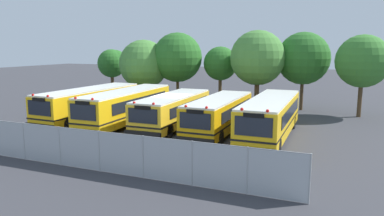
# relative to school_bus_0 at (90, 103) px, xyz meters

# --- Properties ---
(ground_plane) EXTENTS (160.00, 160.00, 0.00)m
(ground_plane) POSITION_rel_school_bus_0_xyz_m (7.42, 0.08, -1.45)
(ground_plane) COLOR #38383D
(school_bus_0) EXTENTS (2.88, 10.74, 2.76)m
(school_bus_0) POSITION_rel_school_bus_0_xyz_m (0.00, 0.00, 0.00)
(school_bus_0) COLOR yellow
(school_bus_0) RESTS_ON ground_plane
(school_bus_1) EXTENTS (2.71, 10.73, 2.79)m
(school_bus_1) POSITION_rel_school_bus_0_xyz_m (3.61, -0.19, 0.01)
(school_bus_1) COLOR yellow
(school_bus_1) RESTS_ON ground_plane
(school_bus_2) EXTENTS (2.73, 9.34, 2.57)m
(school_bus_2) POSITION_rel_school_bus_0_xyz_m (7.47, 0.14, -0.10)
(school_bus_2) COLOR yellow
(school_bus_2) RESTS_ON ground_plane
(school_bus_3) EXTENTS (2.49, 9.25, 2.61)m
(school_bus_3) POSITION_rel_school_bus_0_xyz_m (11.20, -0.16, -0.08)
(school_bus_3) COLOR #EAA80C
(school_bus_3) RESTS_ON ground_plane
(school_bus_4) EXTENTS (2.71, 10.74, 2.78)m
(school_bus_4) POSITION_rel_school_bus_0_xyz_m (14.78, -0.17, 0.01)
(school_bus_4) COLOR yellow
(school_bus_4) RESTS_ON ground_plane
(tree_0) EXTENTS (3.24, 3.24, 5.71)m
(tree_0) POSITION_rel_school_bus_0_xyz_m (-5.64, 11.51, 2.71)
(tree_0) COLOR #4C3823
(tree_0) RESTS_ON ground_plane
(tree_1) EXTENTS (5.10, 5.10, 6.72)m
(tree_1) POSITION_rel_school_bus_0_xyz_m (-0.38, 9.41, 2.70)
(tree_1) COLOR #4C3823
(tree_1) RESTS_ON ground_plane
(tree_2) EXTENTS (5.06, 5.06, 7.43)m
(tree_2) POSITION_rel_school_bus_0_xyz_m (3.19, 10.28, 3.41)
(tree_2) COLOR #4C3823
(tree_2) RESTS_ON ground_plane
(tree_3) EXTENTS (3.42, 3.42, 6.02)m
(tree_3) POSITION_rel_school_bus_0_xyz_m (7.49, 11.45, 2.86)
(tree_3) COLOR #4C3823
(tree_3) RESTS_ON ground_plane
(tree_4) EXTENTS (5.12, 5.12, 7.53)m
(tree_4) POSITION_rel_school_bus_0_xyz_m (11.41, 9.99, 3.47)
(tree_4) COLOR #4C3823
(tree_4) RESTS_ON ground_plane
(tree_5) EXTENTS (4.93, 4.93, 7.37)m
(tree_5) POSITION_rel_school_bus_0_xyz_m (15.42, 11.95, 3.48)
(tree_5) COLOR #4C3823
(tree_5) RESTS_ON ground_plane
(tree_6) EXTENTS (4.48, 4.48, 7.03)m
(tree_6) POSITION_rel_school_bus_0_xyz_m (20.45, 10.12, 3.33)
(tree_6) COLOR #4C3823
(tree_6) RESTS_ON ground_plane
(chainlink_fence) EXTENTS (21.97, 0.07, 2.03)m
(chainlink_fence) POSITION_rel_school_bus_0_xyz_m (7.22, -10.05, -0.40)
(chainlink_fence) COLOR #9EA0A3
(chainlink_fence) RESTS_ON ground_plane
(traffic_cone) EXTENTS (0.40, 0.40, 0.53)m
(traffic_cone) POSITION_rel_school_bus_0_xyz_m (8.15, -8.29, -1.19)
(traffic_cone) COLOR #EA5914
(traffic_cone) RESTS_ON ground_plane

